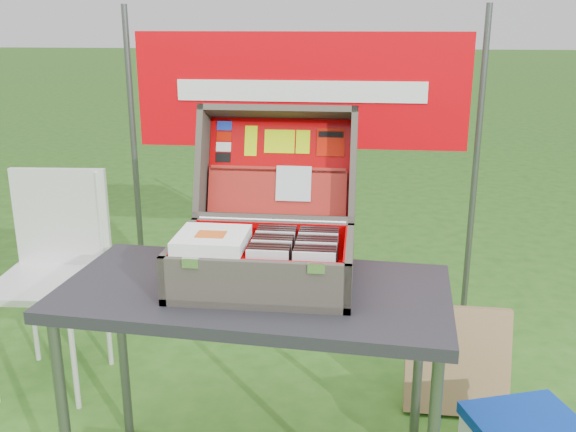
# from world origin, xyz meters

# --- Properties ---
(table) EXTENTS (1.30, 0.72, 0.79)m
(table) POSITION_xyz_m (-0.03, -0.10, 0.39)
(table) COLOR #28282C
(table) RESTS_ON ground
(table_top) EXTENTS (1.30, 0.72, 0.04)m
(table_top) POSITION_xyz_m (-0.03, -0.10, 0.77)
(table_top) COLOR #28282C
(table_top) RESTS_ON ground
(table_leg_fl) EXTENTS (0.04, 0.04, 0.75)m
(table_leg_fl) POSITION_xyz_m (-0.61, -0.35, 0.37)
(table_leg_fl) COLOR #59595B
(table_leg_fl) RESTS_ON ground
(table_leg_bl) EXTENTS (0.04, 0.04, 0.75)m
(table_leg_bl) POSITION_xyz_m (-0.61, 0.16, 0.37)
(table_leg_bl) COLOR #59595B
(table_leg_bl) RESTS_ON ground
(table_leg_br) EXTENTS (0.04, 0.04, 0.75)m
(table_leg_br) POSITION_xyz_m (0.54, 0.16, 0.37)
(table_leg_br) COLOR #59595B
(table_leg_br) RESTS_ON ground
(suitcase) EXTENTS (0.58, 0.57, 0.52)m
(suitcase) POSITION_xyz_m (-0.01, -0.01, 1.05)
(suitcase) COLOR #50493F
(suitcase) RESTS_ON table
(suitcase_base_bottom) EXTENTS (0.58, 0.41, 0.02)m
(suitcase_base_bottom) POSITION_xyz_m (-0.01, -0.07, 0.80)
(suitcase_base_bottom) COLOR #50493F
(suitcase_base_bottom) RESTS_ON table_top
(suitcase_base_wall_front) EXTENTS (0.58, 0.02, 0.16)m
(suitcase_base_wall_front) POSITION_xyz_m (-0.01, -0.27, 0.87)
(suitcase_base_wall_front) COLOR #50493F
(suitcase_base_wall_front) RESTS_ON table_top
(suitcase_base_wall_back) EXTENTS (0.58, 0.02, 0.16)m
(suitcase_base_wall_back) POSITION_xyz_m (-0.01, 0.12, 0.87)
(suitcase_base_wall_back) COLOR #50493F
(suitcase_base_wall_back) RESTS_ON table_top
(suitcase_base_wall_left) EXTENTS (0.02, 0.41, 0.16)m
(suitcase_base_wall_left) POSITION_xyz_m (-0.29, -0.07, 0.87)
(suitcase_base_wall_left) COLOR #50493F
(suitcase_base_wall_left) RESTS_ON table_top
(suitcase_base_wall_right) EXTENTS (0.02, 0.41, 0.16)m
(suitcase_base_wall_right) POSITION_xyz_m (0.27, -0.07, 0.87)
(suitcase_base_wall_right) COLOR #50493F
(suitcase_base_wall_right) RESTS_ON table_top
(suitcase_liner_floor) EXTENTS (0.53, 0.37, 0.01)m
(suitcase_liner_floor) POSITION_xyz_m (-0.01, -0.07, 0.81)
(suitcase_liner_floor) COLOR #D10009
(suitcase_liner_floor) RESTS_ON suitcase_base_bottom
(suitcase_latch_left) EXTENTS (0.05, 0.01, 0.03)m
(suitcase_latch_left) POSITION_xyz_m (-0.19, -0.28, 0.93)
(suitcase_latch_left) COLOR silver
(suitcase_latch_left) RESTS_ON suitcase_base_wall_front
(suitcase_latch_right) EXTENTS (0.05, 0.01, 0.03)m
(suitcase_latch_right) POSITION_xyz_m (0.18, -0.28, 0.93)
(suitcase_latch_right) COLOR silver
(suitcase_latch_right) RESTS_ON suitcase_base_wall_front
(suitcase_hinge) EXTENTS (0.52, 0.02, 0.02)m
(suitcase_hinge) POSITION_xyz_m (-0.01, 0.13, 0.94)
(suitcase_hinge) COLOR silver
(suitcase_hinge) RESTS_ON suitcase_base_wall_back
(suitcase_lid_back) EXTENTS (0.58, 0.16, 0.40)m
(suitcase_lid_back) POSITION_xyz_m (-0.01, 0.34, 1.09)
(suitcase_lid_back) COLOR #50493F
(suitcase_lid_back) RESTS_ON suitcase_base_wall_back
(suitcase_lid_rim_far) EXTENTS (0.58, 0.15, 0.07)m
(suitcase_lid_rim_far) POSITION_xyz_m (-0.01, 0.34, 1.30)
(suitcase_lid_rim_far) COLOR #50493F
(suitcase_lid_rim_far) RESTS_ON suitcase_lid_back
(suitcase_lid_rim_near) EXTENTS (0.58, 0.15, 0.07)m
(suitcase_lid_rim_near) POSITION_xyz_m (-0.01, 0.21, 0.93)
(suitcase_lid_rim_near) COLOR #50493F
(suitcase_lid_rim_near) RESTS_ON suitcase_lid_back
(suitcase_lid_rim_left) EXTENTS (0.02, 0.28, 0.44)m
(suitcase_lid_rim_left) POSITION_xyz_m (-0.29, 0.28, 1.11)
(suitcase_lid_rim_left) COLOR #50493F
(suitcase_lid_rim_left) RESTS_ON suitcase_lid_back
(suitcase_lid_rim_right) EXTENTS (0.02, 0.28, 0.44)m
(suitcase_lid_rim_right) POSITION_xyz_m (0.27, 0.28, 1.11)
(suitcase_lid_rim_right) COLOR #50493F
(suitcase_lid_rim_right) RESTS_ON suitcase_lid_back
(suitcase_lid_liner) EXTENTS (0.53, 0.13, 0.35)m
(suitcase_lid_liner) POSITION_xyz_m (-0.01, 0.32, 1.10)
(suitcase_lid_liner) COLOR #D10009
(suitcase_lid_liner) RESTS_ON suitcase_lid_back
(suitcase_liner_wall_front) EXTENTS (0.53, 0.01, 0.13)m
(suitcase_liner_wall_front) POSITION_xyz_m (-0.01, -0.26, 0.88)
(suitcase_liner_wall_front) COLOR #D10009
(suitcase_liner_wall_front) RESTS_ON suitcase_base_bottom
(suitcase_liner_wall_back) EXTENTS (0.53, 0.01, 0.13)m
(suitcase_liner_wall_back) POSITION_xyz_m (-0.01, 0.11, 0.88)
(suitcase_liner_wall_back) COLOR #D10009
(suitcase_liner_wall_back) RESTS_ON suitcase_base_bottom
(suitcase_liner_wall_left) EXTENTS (0.01, 0.37, 0.13)m
(suitcase_liner_wall_left) POSITION_xyz_m (-0.27, -0.07, 0.88)
(suitcase_liner_wall_left) COLOR #D10009
(suitcase_liner_wall_left) RESTS_ON suitcase_base_bottom
(suitcase_liner_wall_right) EXTENTS (0.01, 0.37, 0.13)m
(suitcase_liner_wall_right) POSITION_xyz_m (0.26, -0.07, 0.88)
(suitcase_liner_wall_right) COLOR #D10009
(suitcase_liner_wall_right) RESTS_ON suitcase_base_bottom
(suitcase_lid_pocket) EXTENTS (0.51, 0.08, 0.17)m
(suitcase_lid_pocket) POSITION_xyz_m (-0.01, 0.27, 1.01)
(suitcase_lid_pocket) COLOR maroon
(suitcase_lid_pocket) RESTS_ON suitcase_lid_liner
(suitcase_pocket_edge) EXTENTS (0.50, 0.03, 0.03)m
(suitcase_pocket_edge) POSITION_xyz_m (-0.01, 0.30, 1.09)
(suitcase_pocket_edge) COLOR maroon
(suitcase_pocket_edge) RESTS_ON suitcase_lid_pocket
(suitcase_pocket_cd) EXTENTS (0.13, 0.05, 0.13)m
(suitcase_pocket_cd) POSITION_xyz_m (0.06, 0.27, 1.05)
(suitcase_pocket_cd) COLOR silver
(suitcase_pocket_cd) RESTS_ON suitcase_lid_pocket
(lid_sticker_cc_a) EXTENTS (0.06, 0.01, 0.03)m
(lid_sticker_cc_a) POSITION_xyz_m (-0.22, 0.37, 1.24)
(lid_sticker_cc_a) COLOR #1933B2
(lid_sticker_cc_a) RESTS_ON suitcase_lid_liner
(lid_sticker_cc_b) EXTENTS (0.06, 0.01, 0.03)m
(lid_sticker_cc_b) POSITION_xyz_m (-0.22, 0.35, 1.20)
(lid_sticker_cc_b) COLOR #C01100
(lid_sticker_cc_b) RESTS_ON suitcase_lid_liner
(lid_sticker_cc_c) EXTENTS (0.06, 0.01, 0.03)m
(lid_sticker_cc_c) POSITION_xyz_m (-0.22, 0.34, 1.16)
(lid_sticker_cc_c) COLOR white
(lid_sticker_cc_c) RESTS_ON suitcase_lid_liner
(lid_sticker_cc_d) EXTENTS (0.06, 0.01, 0.03)m
(lid_sticker_cc_d) POSITION_xyz_m (-0.22, 0.33, 1.13)
(lid_sticker_cc_d) COLOR black
(lid_sticker_cc_d) RESTS_ON suitcase_lid_liner
(lid_card_neon_tall) EXTENTS (0.05, 0.04, 0.11)m
(lid_card_neon_tall) POSITION_xyz_m (-0.12, 0.35, 1.19)
(lid_card_neon_tall) COLOR #C4EC02
(lid_card_neon_tall) RESTS_ON suitcase_lid_liner
(lid_card_neon_main) EXTENTS (0.11, 0.03, 0.08)m
(lid_card_neon_main) POSITION_xyz_m (-0.01, 0.35, 1.19)
(lid_card_neon_main) COLOR #C4EC02
(lid_card_neon_main) RESTS_ON suitcase_lid_liner
(lid_card_neon_small) EXTENTS (0.05, 0.03, 0.08)m
(lid_card_neon_small) POSITION_xyz_m (0.08, 0.35, 1.19)
(lid_card_neon_small) COLOR #C4EC02
(lid_card_neon_small) RESTS_ON suitcase_lid_liner
(lid_sticker_band) EXTENTS (0.10, 0.04, 0.10)m
(lid_sticker_band) POSITION_xyz_m (0.18, 0.35, 1.19)
(lid_sticker_band) COLOR #C01100
(lid_sticker_band) RESTS_ON suitcase_lid_liner
(lid_sticker_band_bar) EXTENTS (0.09, 0.01, 0.02)m
(lid_sticker_band_bar) POSITION_xyz_m (0.18, 0.36, 1.22)
(lid_sticker_band_bar) COLOR black
(lid_sticker_band_bar) RESTS_ON suitcase_lid_liner
(cd_left_0) EXTENTS (0.13, 0.01, 0.15)m
(cd_left_0) POSITION_xyz_m (0.03, -0.23, 0.89)
(cd_left_0) COLOR silver
(cd_left_0) RESTS_ON suitcase_liner_floor
(cd_left_1) EXTENTS (0.13, 0.01, 0.15)m
(cd_left_1) POSITION_xyz_m (0.03, -0.21, 0.89)
(cd_left_1) COLOR black
(cd_left_1) RESTS_ON suitcase_liner_floor
(cd_left_2) EXTENTS (0.13, 0.01, 0.15)m
(cd_left_2) POSITION_xyz_m (0.03, -0.19, 0.89)
(cd_left_2) COLOR black
(cd_left_2) RESTS_ON suitcase_liner_floor
(cd_left_3) EXTENTS (0.13, 0.01, 0.15)m
(cd_left_3) POSITION_xyz_m (0.03, -0.16, 0.89)
(cd_left_3) COLOR black
(cd_left_3) RESTS_ON suitcase_liner_floor
(cd_left_4) EXTENTS (0.13, 0.01, 0.15)m
(cd_left_4) POSITION_xyz_m (0.03, -0.14, 0.89)
(cd_left_4) COLOR silver
(cd_left_4) RESTS_ON suitcase_liner_floor
(cd_left_5) EXTENTS (0.13, 0.01, 0.15)m
(cd_left_5) POSITION_xyz_m (0.03, -0.12, 0.89)
(cd_left_5) COLOR black
(cd_left_5) RESTS_ON suitcase_liner_floor
(cd_left_6) EXTENTS (0.13, 0.01, 0.15)m
(cd_left_6) POSITION_xyz_m (0.03, -0.10, 0.89)
(cd_left_6) COLOR black
(cd_left_6) RESTS_ON suitcase_liner_floor
(cd_left_7) EXTENTS (0.13, 0.01, 0.15)m
(cd_left_7) POSITION_xyz_m (0.03, -0.07, 0.89)
(cd_left_7) COLOR black
(cd_left_7) RESTS_ON suitcase_liner_floor
(cd_left_8) EXTENTS (0.13, 0.01, 0.15)m
(cd_left_8) POSITION_xyz_m (0.03, -0.05, 0.89)
(cd_left_8) COLOR silver
(cd_left_8) RESTS_ON suitcase_liner_floor
(cd_left_9) EXTENTS (0.13, 0.01, 0.15)m
(cd_left_9) POSITION_xyz_m (0.03, -0.03, 0.89)
(cd_left_9) COLOR black
(cd_left_9) RESTS_ON suitcase_liner_floor
(cd_left_10) EXTENTS (0.13, 0.01, 0.15)m
(cd_left_10) POSITION_xyz_m (0.03, -0.01, 0.89)
(cd_left_10) COLOR black
(cd_left_10) RESTS_ON suitcase_liner_floor
(cd_left_11) EXTENTS (0.13, 0.01, 0.15)m
(cd_left_11) POSITION_xyz_m (0.03, 0.02, 0.89)
(cd_left_11) COLOR black
(cd_left_11) RESTS_ON suitcase_liner_floor
(cd_right_0) EXTENTS (0.13, 0.01, 0.15)m
(cd_right_0) POSITION_xyz_m (0.17, -0.23, 0.89)
(cd_right_0) COLOR silver
(cd_right_0) RESTS_ON suitcase_liner_floor
(cd_right_1) EXTENTS (0.13, 0.01, 0.15)m
(cd_right_1) POSITION_xyz_m (0.17, -0.21, 0.89)
(cd_right_1) COLOR black
(cd_right_1) RESTS_ON suitcase_liner_floor
(cd_right_2) EXTENTS (0.13, 0.01, 0.15)m
(cd_right_2) POSITION_xyz_m (0.17, -0.19, 0.89)
(cd_right_2) COLOR black
(cd_right_2) RESTS_ON suitcase_liner_floor
(cd_right_3) EXTENTS (0.13, 0.01, 0.15)m
(cd_right_3) POSITION_xyz_m (0.17, -0.16, 0.89)
(cd_right_3) COLOR black
(cd_right_3) RESTS_ON suitcase_liner_floor
(cd_right_4) EXTENTS (0.13, 0.01, 0.15)m
(cd_right_4) POSITION_xyz_m (0.17, -0.14, 0.89)
(cd_right_4) COLOR silver
(cd_right_4) RESTS_ON suitcase_liner_floor
(cd_right_5) EXTENTS (0.13, 0.01, 0.15)m
(cd_right_5) POSITION_xyz_m (0.17, -0.12, 0.89)
(cd_right_5) COLOR black
(cd_right_5) RESTS_ON suitcase_liner_floor
(cd_right_6) EXTENTS (0.13, 0.01, 0.15)m
(cd_right_6) POSITION_xyz_m (0.17, -0.10, 0.89)
(cd_right_6) COLOR black
(cd_right_6) RESTS_ON suitcase_liner_floor
(cd_right_7) EXTENTS (0.13, 0.01, 0.15)m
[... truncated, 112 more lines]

